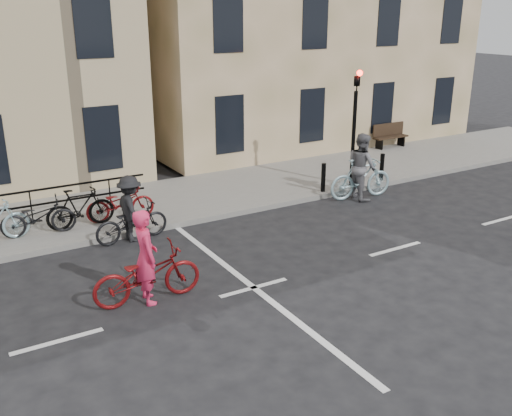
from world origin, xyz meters
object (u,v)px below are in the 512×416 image
cyclist_grey (361,172)px  cyclist_dark (131,215)px  bench (389,134)px  traffic_light (355,114)px  cyclist_pink (147,270)px

cyclist_grey → cyclist_dark: size_ratio=1.12×
bench → cyclist_dark: bearing=-162.3°
traffic_light → cyclist_grey: size_ratio=1.80×
cyclist_pink → cyclist_dark: bearing=-10.0°
cyclist_dark → bench: bearing=-76.7°
bench → cyclist_pink: (-13.09, -7.14, -0.00)m
cyclist_grey → cyclist_dark: bearing=95.8°
cyclist_dark → cyclist_grey: bearing=-96.8°
traffic_light → cyclist_dark: (-7.50, -0.53, -1.79)m
cyclist_pink → cyclist_grey: 8.47m
traffic_light → bench: (4.80, 3.39, -1.78)m
cyclist_pink → cyclist_grey: size_ratio=1.02×
cyclist_dark → cyclist_pink: bearing=161.9°
bench → cyclist_pink: cyclist_pink is taller
traffic_light → cyclist_grey: bearing=-111.8°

